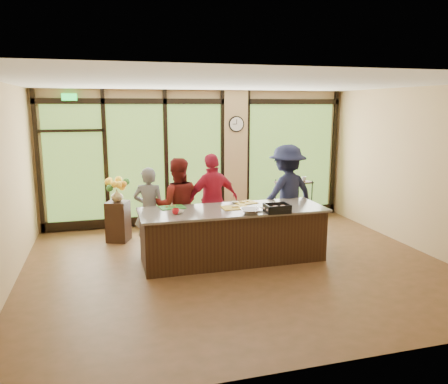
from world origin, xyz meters
TOP-DOWN VIEW (x-y plane):
  - floor at (0.00, 0.00)m, footprint 7.00×7.00m
  - ceiling at (0.00, 0.00)m, footprint 7.00×7.00m
  - back_wall at (0.00, 3.00)m, footprint 7.00×0.00m
  - left_wall at (-3.50, 0.00)m, footprint 0.00×6.00m
  - right_wall at (3.50, 0.00)m, footprint 0.00×6.00m
  - window_wall at (0.16, 2.95)m, footprint 6.90×0.12m
  - island_base at (0.00, 0.30)m, footprint 3.10×1.00m
  - countertop at (0.00, 0.30)m, footprint 3.20×1.10m
  - wall_clock at (0.85, 2.87)m, footprint 0.36×0.04m
  - cook_left at (-1.34, 1.15)m, footprint 0.66×0.52m
  - cook_midleft at (-0.83, 1.08)m, footprint 0.92×0.75m
  - cook_midright at (-0.15, 1.12)m, footprint 1.12×0.67m
  - cook_right at (1.32, 1.04)m, footprint 1.39×1.01m
  - roasting_pan at (0.63, -0.14)m, footprint 0.41×0.32m
  - mixing_bowl at (0.18, -0.12)m, footprint 0.38×0.38m
  - cutting_board_left at (-0.99, 0.67)m, footprint 0.46×0.37m
  - cutting_board_center at (0.05, 0.35)m, footprint 0.45×0.34m
  - cutting_board_right at (0.35, 0.68)m, footprint 0.46×0.39m
  - prep_bowl_near at (-0.96, 0.22)m, footprint 0.21×0.21m
  - prep_bowl_mid at (0.39, 0.09)m, footprint 0.17×0.17m
  - prep_bowl_far at (0.16, 0.71)m, footprint 0.15×0.15m
  - red_ramekin at (-1.01, 0.18)m, footprint 0.14×0.14m
  - flower_stand at (-1.88, 1.97)m, footprint 0.53×0.53m
  - flower_vase at (-1.88, 1.97)m, footprint 0.25×0.25m
  - bar_cart at (2.04, 2.29)m, footprint 0.84×0.57m

SIDE VIEW (x-z plane):
  - floor at x=0.00m, z-range 0.00..0.00m
  - flower_stand at x=-1.88m, z-range 0.00..0.80m
  - island_base at x=0.00m, z-range 0.00..0.88m
  - bar_cart at x=2.04m, z-range 0.11..1.18m
  - cook_left at x=-1.34m, z-range 0.00..1.58m
  - cook_midleft at x=-0.83m, z-range 0.00..1.74m
  - cook_midright at x=-0.15m, z-range 0.00..1.79m
  - countertop at x=0.00m, z-range 0.88..0.92m
  - flower_vase at x=-1.88m, z-range 0.80..1.05m
  - cutting_board_right at x=0.35m, z-range 0.92..0.93m
  - cutting_board_left at x=-0.99m, z-range 0.92..0.93m
  - cutting_board_center at x=0.05m, z-range 0.92..0.93m
  - prep_bowl_far at x=0.16m, z-range 0.92..0.95m
  - prep_bowl_mid at x=0.39m, z-range 0.92..0.96m
  - prep_bowl_near at x=-0.96m, z-range 0.92..0.97m
  - roasting_pan at x=0.63m, z-range 0.92..0.99m
  - mixing_bowl at x=0.18m, z-range 0.92..1.00m
  - cook_right at x=1.32m, z-range 0.00..1.93m
  - red_ramekin at x=-1.01m, z-range 0.92..1.01m
  - window_wall at x=0.16m, z-range -0.11..2.89m
  - back_wall at x=0.00m, z-range -2.00..5.00m
  - left_wall at x=-3.50m, z-range -1.50..4.50m
  - right_wall at x=3.50m, z-range -1.50..4.50m
  - wall_clock at x=0.85m, z-range 2.07..2.43m
  - ceiling at x=0.00m, z-range 3.00..3.00m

